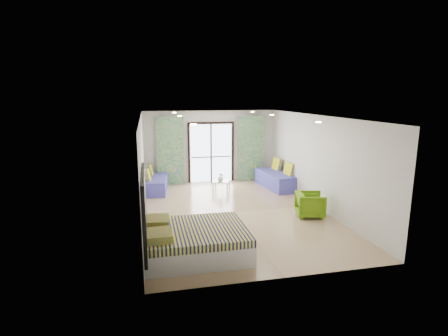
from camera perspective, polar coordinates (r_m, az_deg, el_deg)
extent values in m
cube|color=black|center=(13.15, -2.16, 7.35)|extent=(1.76, 0.08, 0.08)
cube|color=black|center=(13.16, -5.72, 2.30)|extent=(0.08, 0.08, 2.20)
cube|color=black|center=(13.46, 1.41, 2.57)|extent=(0.08, 0.08, 2.20)
cube|color=black|center=(13.28, -2.12, 2.44)|extent=(0.05, 0.06, 2.20)
cube|color=#595451|center=(13.33, -2.13, 1.82)|extent=(1.52, 0.03, 0.04)
cube|color=silver|center=(12.94, -8.79, 2.73)|extent=(1.00, 0.10, 2.50)
cube|color=silver|center=(13.49, 4.49, 3.20)|extent=(1.00, 0.10, 2.50)
cylinder|color=#FFE0B2|center=(7.27, -5.00, 7.12)|extent=(0.12, 0.12, 0.02)
cylinder|color=#FFE0B2|center=(8.12, 15.15, 7.24)|extent=(0.12, 0.12, 0.02)
cylinder|color=#FFE0B2|center=(10.25, -7.22, 8.42)|extent=(0.12, 0.12, 0.02)
cylinder|color=#FFE0B2|center=(10.87, 7.81, 8.59)|extent=(0.12, 0.12, 0.02)
cylinder|color=#FFE0B2|center=(12.24, -8.11, 8.93)|extent=(0.12, 0.12, 0.02)
cylinder|color=#FFE0B2|center=(12.76, 4.69, 9.12)|extent=(0.12, 0.12, 0.02)
cube|color=black|center=(7.09, -12.86, -6.65)|extent=(0.06, 2.10, 1.50)
cube|color=silver|center=(8.29, -12.90, -3.95)|extent=(0.02, 0.10, 0.10)
cube|color=silver|center=(7.45, -4.58, -12.39)|extent=(2.10, 1.68, 0.42)
cube|color=navy|center=(7.34, -4.62, -10.34)|extent=(2.08, 1.71, 0.16)
cube|color=#1B7D4F|center=(6.86, -10.55, -10.76)|extent=(0.50, 0.60, 0.15)
cube|color=#1B7D4F|center=(7.60, -10.77, -8.48)|extent=(0.51, 0.61, 0.15)
cube|color=#4948AC|center=(12.29, -10.93, -2.84)|extent=(0.87, 1.83, 0.39)
cube|color=#4948AC|center=(12.23, -10.97, -1.73)|extent=(0.85, 1.79, 0.10)
cube|color=navy|center=(11.81, -12.36, -1.16)|extent=(0.24, 0.46, 0.41)
cube|color=navy|center=(12.61, -11.98, -0.32)|extent=(0.24, 0.46, 0.41)
cube|color=#4948AC|center=(12.70, 8.43, -2.17)|extent=(0.99, 2.05, 0.44)
cube|color=#4948AC|center=(12.63, 8.47, -0.96)|extent=(0.97, 2.01, 0.11)
cube|color=navy|center=(12.31, 10.62, -0.17)|extent=(0.27, 0.52, 0.46)
cube|color=navy|center=(13.11, 8.65, 0.62)|extent=(0.27, 0.52, 0.46)
cylinder|color=silver|center=(11.88, -1.80, -3.23)|extent=(0.06, 0.06, 0.36)
cylinder|color=silver|center=(11.80, 0.52, -3.33)|extent=(0.06, 0.06, 0.36)
cylinder|color=silver|center=(12.34, -1.37, -2.65)|extent=(0.06, 0.06, 0.36)
cylinder|color=silver|center=(12.26, 0.86, -2.74)|extent=(0.06, 0.06, 0.36)
cube|color=#8CA59E|center=(12.02, -0.45, -2.15)|extent=(0.72, 0.72, 0.02)
sphere|color=white|center=(11.97, -0.24, -1.24)|extent=(0.06, 0.06, 0.06)
sphere|color=white|center=(12.01, -0.41, -1.10)|extent=(0.06, 0.06, 0.06)
sphere|color=white|center=(11.97, -0.66, -1.06)|extent=(0.06, 0.06, 0.06)
sphere|color=white|center=(11.92, -0.49, -1.03)|extent=(0.06, 0.06, 0.06)
imported|color=white|center=(11.97, -0.61, -1.66)|extent=(0.25, 0.26, 0.21)
imported|color=#619713|center=(9.85, 13.91, -5.64)|extent=(0.81, 0.84, 0.73)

